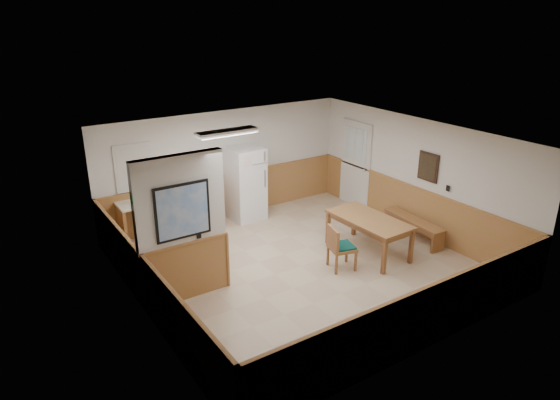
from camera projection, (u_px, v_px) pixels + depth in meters
ground at (301, 266)px, 9.50m from camera, size 6.00×6.00×0.00m
ceiling at (303, 138)px, 8.61m from camera, size 6.00×6.00×0.02m
back_wall at (226, 165)px, 11.40m from camera, size 6.00×0.02×2.50m
right_wall at (417, 177)px, 10.59m from camera, size 0.02×6.00×2.50m
left_wall at (141, 245)px, 7.52m from camera, size 0.02×6.00×2.50m
wainscot_back at (227, 196)px, 11.65m from camera, size 6.00×0.04×1.00m
wainscot_right at (413, 210)px, 10.85m from camera, size 0.04×6.00×1.00m
wainscot_left at (147, 288)px, 7.80m from camera, size 0.04×6.00×1.00m
partition_wall at (182, 230)px, 8.06m from camera, size 1.50×0.20×2.50m
kitchen_counter at (184, 212)px, 10.81m from camera, size 2.20×0.61×1.00m
exterior_door at (355, 164)px, 12.13m from camera, size 0.07×1.02×2.15m
kitchen_window at (134, 168)px, 10.19m from camera, size 0.80×0.04×1.00m
wall_painting at (428, 167)px, 10.23m from camera, size 0.04×0.50×0.60m
fluorescent_fixture at (227, 132)px, 9.23m from camera, size 1.20×0.30×0.09m
refrigerator at (246, 184)px, 11.41m from camera, size 0.78×0.74×1.69m
dining_table at (369, 223)px, 9.79m from camera, size 0.90×1.73×0.75m
dining_bench at (413, 224)px, 10.53m from camera, size 0.46×1.56×0.45m
dining_chair at (338, 245)px, 9.23m from camera, size 0.71×0.57×0.85m
fire_extinguisher at (206, 181)px, 10.82m from camera, size 0.12×0.12×0.45m
soap_bottle at (133, 199)px, 10.05m from camera, size 0.08×0.08×0.21m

